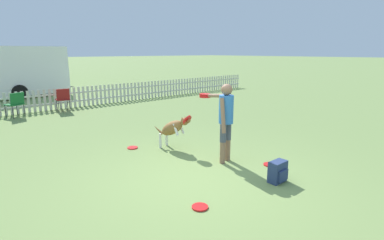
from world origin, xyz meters
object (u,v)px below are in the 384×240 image
Objects in this scene: folding_chair_center at (63,98)px; leaping_dog at (173,128)px; frisbee_near_dog at (133,148)px; equipment_trailer at (20,70)px; frisbee_near_handler at (270,165)px; frisbee_midfield at (200,207)px; folding_chair_green_right at (16,102)px; backpack_on_grass at (278,172)px; handler_person at (224,114)px.

leaping_dog is at bearing 102.19° from folding_chair_center.
equipment_trailer is (0.14, 10.75, 1.25)m from frisbee_near_dog.
frisbee_near_handler is 1.00× the size of frisbee_midfield.
folding_chair_green_right is (-1.52, 0.02, -0.01)m from folding_chair_center.
backpack_on_grass is at bearing -135.84° from frisbee_near_handler.
equipment_trailer reaches higher than frisbee_near_dog.
folding_chair_green_right is at bearing 93.63° from frisbee_midfield.
handler_person reaches higher than frisbee_near_dog.
handler_person reaches higher than folding_chair_center.
folding_chair_center reaches higher than backpack_on_grass.
frisbee_near_handler is at bearing 106.96° from folding_chair_center.
frisbee_near_handler is at bearing -68.19° from handler_person.
frisbee_midfield is at bearing -102.53° from frisbee_near_dog.
folding_chair_center is (0.99, 8.42, 0.49)m from frisbee_midfield.
handler_person is 7.71m from folding_chair_green_right.
folding_chair_green_right is at bearing 108.06° from frisbee_near_handler.
folding_chair_green_right reaches higher than frisbee_midfield.
frisbee_near_handler is 0.28× the size of folding_chair_green_right.
handler_person is 0.33× the size of equipment_trailer.
frisbee_near_handler is 0.78m from backpack_on_grass.
frisbee_near_dog is 0.64× the size of backpack_on_grass.
folding_chair_green_right is 5.50m from equipment_trailer.
equipment_trailer is at bearing 81.42° from handler_person.
folding_chair_center is at bearing -99.11° from leaping_dog.
frisbee_near_dog is 0.28× the size of folding_chair_green_right.
handler_person is at bearing 32.95° from frisbee_midfield.
leaping_dog is 1.28× the size of folding_chair_center.
leaping_dog reaches higher than frisbee_near_handler.
folding_chair_center reaches higher than frisbee_near_handler.
handler_person is 1.32m from frisbee_near_handler.
folding_chair_center is at bearing 86.55° from frisbee_near_dog.
folding_chair_center is 5.36m from equipment_trailer.
handler_person is at bearing 124.08° from frisbee_near_handler.
folding_chair_center is at bearing 83.30° from frisbee_midfield.
equipment_trailer is at bearing 95.63° from frisbee_near_handler.
frisbee_midfield is (-1.61, -1.05, -0.96)m from handler_person.
frisbee_near_handler is 1.00× the size of frisbee_near_dog.
equipment_trailer is at bearing 89.28° from frisbee_near_dog.
equipment_trailer is (0.80, 13.72, 1.25)m from frisbee_midfield.
folding_chair_center is at bearing 97.93° from frisbee_near_handler.
equipment_trailer reaches higher than frisbee_near_handler.
backpack_on_grass is 8.67m from folding_chair_center.
leaping_dog is at bearing 95.57° from backpack_on_grass.
leaping_dog is 4.60× the size of frisbee_near_handler.
handler_person is 4.27× the size of backpack_on_grass.
handler_person is 1.50m from backpack_on_grass.
folding_chair_green_right is at bearing 102.34° from frisbee_near_dog.
frisbee_midfield is at bearing -159.32° from handler_person.
handler_person is 6.65× the size of frisbee_midfield.
backpack_on_grass is (0.91, -3.20, 0.17)m from frisbee_near_dog.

